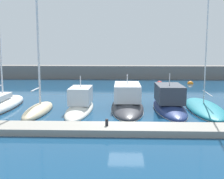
# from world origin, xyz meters

# --- Properties ---
(ground_plane) EXTENTS (120.00, 120.00, 0.00)m
(ground_plane) POSITION_xyz_m (0.00, 0.00, 0.00)
(ground_plane) COLOR navy
(dock_pier) EXTENTS (36.70, 2.17, 0.43)m
(dock_pier) POSITION_xyz_m (0.00, -1.69, 0.22)
(dock_pier) COLOR gray
(dock_pier) RESTS_ON ground_plane
(breakwater_seawall) EXTENTS (108.00, 2.96, 2.24)m
(breakwater_seawall) POSITION_xyz_m (0.00, 30.45, 1.12)
(breakwater_seawall) COLOR slate
(breakwater_seawall) RESTS_ON ground_plane
(sailboat_sand_third) EXTENTS (1.82, 6.56, 12.11)m
(sailboat_sand_third) POSITION_xyz_m (-7.28, 3.68, 0.29)
(sailboat_sand_third) COLOR beige
(sailboat_sand_third) RESTS_ON ground_plane
(motorboat_ivory_fourth) EXTENTS (2.23, 8.18, 3.38)m
(motorboat_ivory_fourth) POSITION_xyz_m (-3.90, 4.65, 0.51)
(motorboat_ivory_fourth) COLOR silver
(motorboat_ivory_fourth) RESTS_ON ground_plane
(motorboat_charcoal_fifth) EXTENTS (2.86, 9.57, 3.37)m
(motorboat_charcoal_fifth) POSITION_xyz_m (0.17, 5.82, 0.58)
(motorboat_charcoal_fifth) COLOR #2D2D33
(motorboat_charcoal_fifth) RESTS_ON ground_plane
(motorboat_navy_sixth) EXTENTS (2.64, 9.17, 3.56)m
(motorboat_navy_sixth) POSITION_xyz_m (3.83, 5.39, 0.58)
(motorboat_navy_sixth) COLOR navy
(motorboat_navy_sixth) RESTS_ON ground_plane
(sailboat_teal_seventh) EXTENTS (3.27, 9.50, 15.08)m
(sailboat_teal_seventh) POSITION_xyz_m (6.87, 5.26, 0.19)
(sailboat_teal_seventh) COLOR #19707F
(sailboat_teal_seventh) RESTS_ON ground_plane
(mooring_buoy_orange) EXTENTS (0.90, 0.90, 0.90)m
(mooring_buoy_orange) POSITION_xyz_m (9.84, 23.08, 0.00)
(mooring_buoy_orange) COLOR orange
(mooring_buoy_orange) RESTS_ON ground_plane
(mooring_buoy_red) EXTENTS (0.86, 0.86, 0.86)m
(mooring_buoy_red) POSITION_xyz_m (5.33, 23.30, 0.00)
(mooring_buoy_red) COLOR red
(mooring_buoy_red) RESTS_ON ground_plane
(dock_bollard) EXTENTS (0.20, 0.20, 0.44)m
(dock_bollard) POSITION_xyz_m (-1.27, -1.69, 0.65)
(dock_bollard) COLOR black
(dock_bollard) RESTS_ON dock_pier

